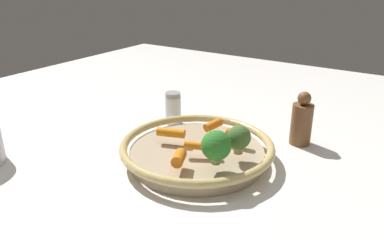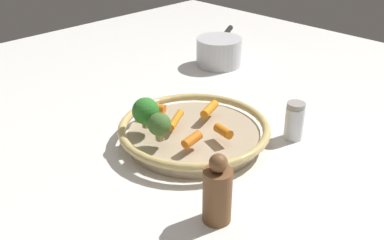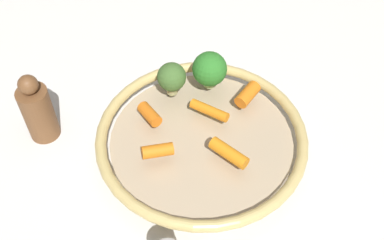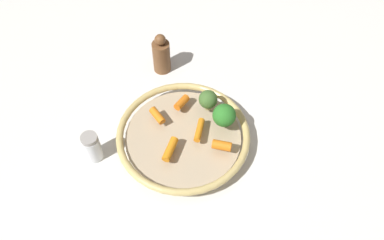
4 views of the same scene
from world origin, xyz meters
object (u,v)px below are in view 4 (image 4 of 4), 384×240
Objects in this scene: serving_bowl at (183,137)px; baby_carrot_left at (182,102)px; baby_carrot_near_rim at (199,130)px; broccoli_floret_small at (224,115)px; salt_shaker at (92,147)px; pepper_mill at (161,55)px; baby_carrot_back at (157,116)px; baby_carrot_center at (170,149)px; broccoli_floret_edge at (209,100)px; baby_carrot_right at (222,145)px.

baby_carrot_left is (-0.05, 0.06, 0.03)m from serving_bowl.
broccoli_floret_small reaches higher than baby_carrot_near_rim.
salt_shaker is at bearing -131.59° from baby_carrot_near_rim.
broccoli_floret_small is 0.31m from salt_shaker.
pepper_mill is at bearing 151.42° from baby_carrot_near_rim.
salt_shaker is at bearing -110.40° from baby_carrot_left.
salt_shaker is (-0.14, -0.16, 0.02)m from serving_bowl.
baby_carrot_back is at bearing -175.49° from serving_bowl.
baby_carrot_left is 0.17m from pepper_mill.
baby_carrot_center is 0.15m from broccoli_floret_small.
broccoli_floret_edge is at bearing 92.36° from baby_carrot_center.
baby_carrot_right is at bearing 43.57° from baby_carrot_center.
salt_shaker reaches higher than baby_carrot_near_rim.
broccoli_floret_small is (0.03, 0.05, 0.03)m from baby_carrot_near_rim.
pepper_mill reaches higher than baby_carrot_right.
baby_carrot_near_rim is 0.99× the size of broccoli_floret_small.
salt_shaker is 0.67× the size of pepper_mill.
baby_carrot_near_rim is (0.03, 0.03, 0.03)m from serving_bowl.
broccoli_floret_small reaches higher than serving_bowl.
baby_carrot_back is at bearing -170.40° from baby_carrot_right.
pepper_mill reaches higher than baby_carrot_near_rim.
baby_carrot_center reaches higher than baby_carrot_near_rim.
broccoli_floret_small reaches higher than broccoli_floret_edge.
pepper_mill is at bearing 164.69° from broccoli_floret_edge.
baby_carrot_right is 0.98× the size of baby_carrot_back.
baby_carrot_center is 0.15m from broccoli_floret_edge.
broccoli_floret_edge is (-0.09, 0.07, 0.02)m from baby_carrot_right.
salt_shaker is (-0.19, -0.24, -0.04)m from broccoli_floret_small.
serving_bowl is 0.07m from baby_carrot_center.
baby_carrot_center is at bearing -109.50° from broccoli_floret_small.
baby_carrot_back is 0.70× the size of broccoli_floret_small.
baby_carrot_right is at bearing -56.77° from broccoli_floret_small.
broccoli_floret_edge is at bearing 142.11° from baby_carrot_right.
salt_shaker reaches higher than baby_carrot_right.
baby_carrot_left is 0.51× the size of salt_shaker.
baby_carrot_back reaches higher than baby_carrot_center.
baby_carrot_left reaches higher than baby_carrot_center.
baby_carrot_near_rim is 0.07m from baby_carrot_right.
baby_carrot_back is 0.17m from salt_shaker.
broccoli_floret_small is (0.06, 0.08, 0.06)m from serving_bowl.
broccoli_floret_small reaches higher than salt_shaker.
broccoli_floret_edge reaches higher than baby_carrot_left.
baby_carrot_near_rim is 0.25m from salt_shaker.
baby_carrot_near_rim is 1.45× the size of baby_carrot_right.
baby_carrot_near_rim is 0.08m from broccoli_floret_edge.
serving_bowl is 3.83× the size of salt_shaker.
broccoli_floret_small reaches higher than baby_carrot_right.
serving_bowl is at bearing 49.49° from salt_shaker.
baby_carrot_center is 0.18m from salt_shaker.
baby_carrot_center is at bearing -44.62° from pepper_mill.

